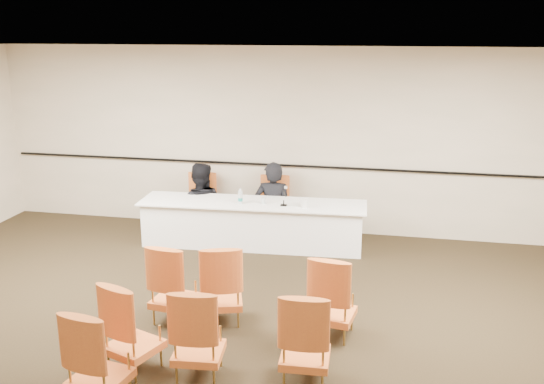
{
  "coord_description": "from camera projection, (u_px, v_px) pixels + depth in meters",
  "views": [
    {
      "loc": [
        1.65,
        -5.52,
        3.31
      ],
      "look_at": [
        -0.04,
        2.6,
        1.02
      ],
      "focal_mm": 40.0,
      "sensor_mm": 36.0,
      "label": 1
    }
  ],
  "objects": [
    {
      "name": "aud_chair_back_right",
      "position": [
        306.0,
        336.0,
        5.71
      ],
      "size": [
        0.52,
        0.52,
        0.95
      ],
      "primitive_type": null,
      "rotation": [
        0.0,
        0.0,
        0.05
      ],
      "color": "orange",
      "rests_on": "ground"
    },
    {
      "name": "ceiling",
      "position": [
        219.0,
        59.0,
        5.61
      ],
      "size": [
        10.0,
        10.0,
        0.0
      ],
      "primitive_type": "plane",
      "rotation": [
        3.14,
        0.0,
        0.0
      ],
      "color": "silver",
      "rests_on": "ground"
    },
    {
      "name": "wall_back",
      "position": [
        292.0,
        141.0,
        9.79
      ],
      "size": [
        10.0,
        0.04,
        3.0
      ],
      "primitive_type": "cube",
      "color": "beige",
      "rests_on": "ground"
    },
    {
      "name": "aud_chair_front_right",
      "position": [
        333.0,
        295.0,
        6.57
      ],
      "size": [
        0.57,
        0.57,
        0.95
      ],
      "primitive_type": null,
      "rotation": [
        0.0,
        0.0,
        -0.14
      ],
      "color": "orange",
      "rests_on": "ground"
    },
    {
      "name": "aud_chair_extra",
      "position": [
        99.0,
        356.0,
        5.36
      ],
      "size": [
        0.58,
        0.58,
        0.95
      ],
      "primitive_type": null,
      "rotation": [
        0.0,
        0.0,
        -0.17
      ],
      "color": "orange",
      "rests_on": "ground"
    },
    {
      "name": "drinking_glass",
      "position": [
        263.0,
        201.0,
        9.16
      ],
      "size": [
        0.07,
        0.07,
        0.1
      ],
      "primitive_type": "cylinder",
      "rotation": [
        0.0,
        0.0,
        0.16
      ],
      "color": "silver",
      "rests_on": "panel_table"
    },
    {
      "name": "aud_chair_back_mid",
      "position": [
        198.0,
        331.0,
        5.8
      ],
      "size": [
        0.55,
        0.55,
        0.95
      ],
      "primitive_type": null,
      "rotation": [
        0.0,
        0.0,
        0.1
      ],
      "color": "orange",
      "rests_on": "ground"
    },
    {
      "name": "panel_table",
      "position": [
        253.0,
        224.0,
        9.34
      ],
      "size": [
        3.51,
        0.99,
        0.69
      ],
      "primitive_type": null,
      "rotation": [
        0.0,
        0.0,
        0.05
      ],
      "color": "white",
      "rests_on": "ground"
    },
    {
      "name": "panelist_second_chair",
      "position": [
        200.0,
        204.0,
        9.95
      ],
      "size": [
        0.53,
        0.53,
        0.95
      ],
      "primitive_type": null,
      "rotation": [
        0.0,
        0.0,
        0.05
      ],
      "color": "orange",
      "rests_on": "ground"
    },
    {
      "name": "panelist_second",
      "position": [
        200.0,
        211.0,
        9.99
      ],
      "size": [
        0.88,
        0.74,
        1.63
      ],
      "primitive_type": "imported",
      "rotation": [
        0.0,
        0.0,
        3.31
      ],
      "color": "black",
      "rests_on": "ground"
    },
    {
      "name": "panelist_main_chair",
      "position": [
        273.0,
        207.0,
        9.78
      ],
      "size": [
        0.53,
        0.53,
        0.95
      ],
      "primitive_type": null,
      "rotation": [
        0.0,
        0.0,
        0.05
      ],
      "color": "orange",
      "rests_on": "ground"
    },
    {
      "name": "microphone",
      "position": [
        284.0,
        197.0,
        9.02
      ],
      "size": [
        0.1,
        0.2,
        0.28
      ],
      "primitive_type": null,
      "rotation": [
        0.0,
        0.0,
        -0.02
      ],
      "color": "black",
      "rests_on": "panel_table"
    },
    {
      "name": "aud_chair_front_left",
      "position": [
        174.0,
        282.0,
        6.9
      ],
      "size": [
        0.56,
        0.56,
        0.95
      ],
      "primitive_type": null,
      "rotation": [
        0.0,
        0.0,
        -0.13
      ],
      "color": "orange",
      "rests_on": "ground"
    },
    {
      "name": "aud_chair_front_mid",
      "position": [
        221.0,
        283.0,
        6.89
      ],
      "size": [
        0.62,
        0.62,
        0.95
      ],
      "primitive_type": null,
      "rotation": [
        0.0,
        0.0,
        0.3
      ],
      "color": "orange",
      "rests_on": "ground"
    },
    {
      "name": "coffee_cup",
      "position": [
        305.0,
        203.0,
        8.96
      ],
      "size": [
        0.1,
        0.1,
        0.14
      ],
      "primitive_type": "cylinder",
      "rotation": [
        0.0,
        0.0,
        -0.04
      ],
      "color": "white",
      "rests_on": "panel_table"
    },
    {
      "name": "floor",
      "position": [
        226.0,
        348.0,
        6.41
      ],
      "size": [
        10.0,
        10.0,
        0.0
      ],
      "primitive_type": "plane",
      "color": "black",
      "rests_on": "ground"
    },
    {
      "name": "panelist_main",
      "position": [
        273.0,
        213.0,
        9.81
      ],
      "size": [
        0.64,
        0.44,
        1.7
      ],
      "primitive_type": "imported",
      "rotation": [
        0.0,
        0.0,
        3.19
      ],
      "color": "black",
      "rests_on": "ground"
    },
    {
      "name": "wall_rail",
      "position": [
        291.0,
        166.0,
        9.86
      ],
      "size": [
        9.8,
        0.04,
        0.03
      ],
      "primitive_type": "cube",
      "color": "black",
      "rests_on": "wall_back"
    },
    {
      "name": "water_bottle",
      "position": [
        240.0,
        196.0,
        9.15
      ],
      "size": [
        0.08,
        0.08,
        0.23
      ],
      "primitive_type": null,
      "rotation": [
        0.0,
        0.0,
        -0.13
      ],
      "color": "#17807A",
      "rests_on": "panel_table"
    },
    {
      "name": "papers",
      "position": [
        290.0,
        205.0,
        9.11
      ],
      "size": [
        0.33,
        0.27,
        0.0
      ],
      "primitive_type": "cube",
      "rotation": [
        0.0,
        0.0,
        0.17
      ],
      "color": "silver",
      "rests_on": "panel_table"
    },
    {
      "name": "aud_chair_back_left",
      "position": [
        133.0,
        326.0,
        5.91
      ],
      "size": [
        0.64,
        0.64,
        0.95
      ],
      "primitive_type": null,
      "rotation": [
        0.0,
        0.0,
        -0.36
      ],
      "color": "orange",
      "rests_on": "ground"
    }
  ]
}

